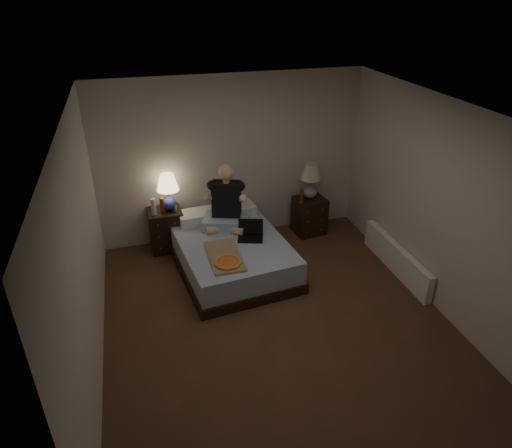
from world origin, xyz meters
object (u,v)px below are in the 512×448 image
object	(u,v)px
bed	(232,254)
pizza_box	(228,263)
laptop	(250,231)
soda_can	(175,208)
beer_bottle_right	(302,196)
radiator	(396,259)
beer_bottle_left	(162,205)
person	(226,197)
nightstand_right	(309,215)
nightstand_left	(166,229)
lamp_right	(310,181)
water_bottle	(154,207)
lamp_left	(168,192)

from	to	relation	value
bed	pizza_box	bearing A→B (deg)	-112.98
laptop	pizza_box	bearing A→B (deg)	-110.64
soda_can	beer_bottle_right	world-z (taller)	beer_bottle_right
radiator	beer_bottle_right	bearing A→B (deg)	126.71
beer_bottle_left	beer_bottle_right	size ratio (longest dim) A/B	1.00
person	laptop	size ratio (longest dim) A/B	2.74
nightstand_right	radiator	distance (m)	1.57
nightstand_right	laptop	xyz separation A→B (m)	(-1.17, -0.74, 0.28)
bed	beer_bottle_right	distance (m)	1.45
nightstand_left	lamp_right	distance (m)	2.32
beer_bottle_left	radiator	size ratio (longest dim) A/B	0.14
lamp_right	soda_can	distance (m)	2.11
beer_bottle_left	water_bottle	bearing A→B (deg)	-167.09
beer_bottle_right	nightstand_right	bearing A→B (deg)	30.10
bed	person	xyz separation A→B (m)	(0.03, 0.39, 0.70)
nightstand_right	laptop	bearing A→B (deg)	-154.77
lamp_right	beer_bottle_right	xyz separation A→B (m)	(-0.19, -0.14, -0.17)
person	nightstand_left	bearing A→B (deg)	173.68
lamp_right	beer_bottle_left	xyz separation A→B (m)	(-2.27, 0.02, -0.13)
lamp_left	water_bottle	world-z (taller)	lamp_left
water_bottle	radiator	bearing A→B (deg)	-23.94
person	radiator	size ratio (longest dim) A/B	0.58
nightstand_left	person	size ratio (longest dim) A/B	0.68
lamp_left	soda_can	size ratio (longest dim) A/B	5.60
pizza_box	lamp_left	bearing A→B (deg)	111.25
nightstand_right	laptop	world-z (taller)	laptop
nightstand_right	lamp_left	bearing A→B (deg)	169.87
beer_bottle_right	bed	bearing A→B (deg)	-155.01
bed	pizza_box	xyz separation A→B (m)	(-0.18, -0.62, 0.27)
water_bottle	radiator	xyz separation A→B (m)	(3.15, -1.40, -0.56)
lamp_left	person	xyz separation A→B (m)	(0.76, -0.41, 0.01)
bed	beer_bottle_left	size ratio (longest dim) A/B	8.05
person	laptop	xyz separation A→B (m)	(0.23, -0.44, -0.34)
pizza_box	radiator	distance (m)	2.39
lamp_left	laptop	world-z (taller)	lamp_left
beer_bottle_left	radiator	xyz separation A→B (m)	(3.03, -1.43, -0.55)
laptop	pizza_box	world-z (taller)	laptop
radiator	nightstand_left	bearing A→B (deg)	153.61
bed	pizza_box	world-z (taller)	pizza_box
soda_can	nightstand_left	bearing A→B (deg)	156.18
lamp_right	person	xyz separation A→B (m)	(-1.40, -0.33, 0.05)
nightstand_left	person	xyz separation A→B (m)	(0.85, -0.41, 0.61)
lamp_right	beer_bottle_right	distance (m)	0.28
soda_can	beer_bottle_left	world-z (taller)	beer_bottle_left
bed	pizza_box	size ratio (longest dim) A/B	2.43
lamp_right	radiator	distance (m)	1.73
nightstand_left	radiator	size ratio (longest dim) A/B	0.40
lamp_left	laptop	bearing A→B (deg)	-40.80
water_bottle	soda_can	size ratio (longest dim) A/B	2.50
nightstand_left	beer_bottle_left	bearing A→B (deg)	-111.02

